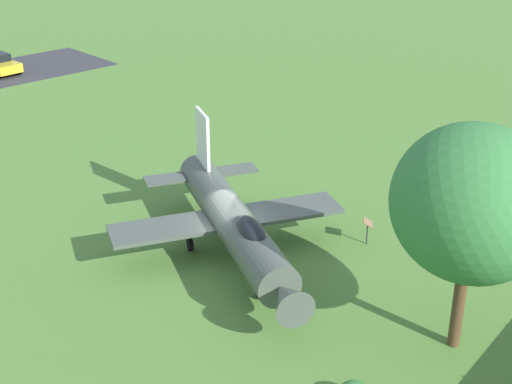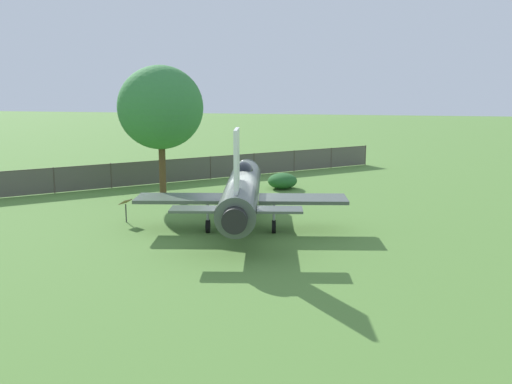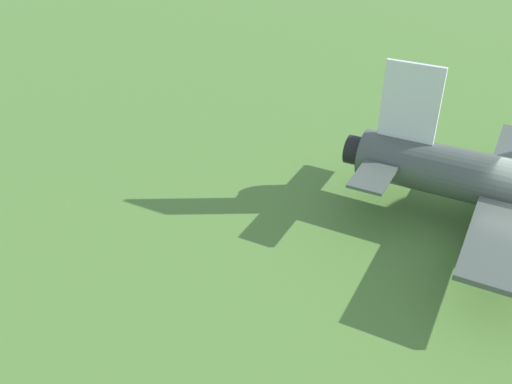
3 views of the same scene
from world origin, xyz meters
The scene contains 7 objects.
ground_plane centered at (0.00, 0.00, 0.00)m, with size 200.00×200.00×0.00m, color #568438.
display_jet centered at (-0.06, 0.35, 1.73)m, with size 9.93×12.87×4.99m.
shade_tree centered at (-6.58, 7.14, 5.29)m, with size 5.08×5.43×7.81m.
perimeter_fence centered at (-9.31, 9.76, 0.87)m, with size 29.45×26.49×1.63m.
shrub_near_fence centered at (-2.39, 9.49, 0.38)m, with size 1.01×1.01×0.76m.
shrub_by_tree centered at (0.30, 10.60, 0.50)m, with size 1.89×2.16×1.00m.
info_plaque centered at (-5.82, -0.14, 0.85)m, with size 0.56×0.69×1.14m.
Camera 2 is at (6.02, -26.56, 6.79)m, focal length 41.28 mm.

